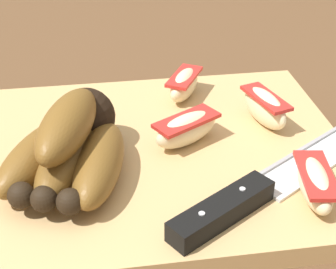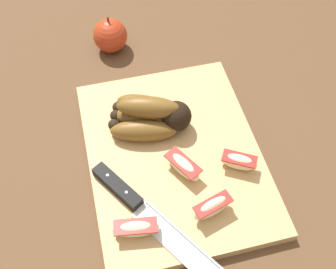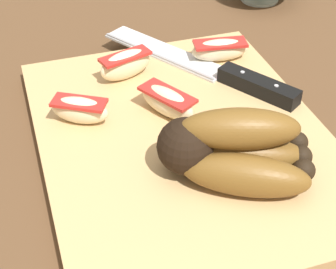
{
  "view_description": "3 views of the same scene",
  "coord_description": "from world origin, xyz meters",
  "px_view_note": "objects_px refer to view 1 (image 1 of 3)",
  "views": [
    {
      "loc": [
        0.02,
        0.43,
        0.3
      ],
      "look_at": [
        -0.04,
        0.03,
        0.04
      ],
      "focal_mm": 55.89,
      "sensor_mm": 36.0,
      "label": 1
    },
    {
      "loc": [
        -0.41,
        0.12,
        0.63
      ],
      "look_at": [
        -0.0,
        0.02,
        0.05
      ],
      "focal_mm": 45.19,
      "sensor_mm": 36.0,
      "label": 2
    },
    {
      "loc": [
        0.4,
        -0.13,
        0.37
      ],
      "look_at": [
        0.0,
        -0.01,
        0.04
      ],
      "focal_mm": 57.67,
      "sensor_mm": 36.0,
      "label": 3
    }
  ],
  "objects_px": {
    "apple_wedge_middle": "(187,129)",
    "apple_wedge_extra": "(184,84)",
    "chefs_knife": "(262,187)",
    "banana_bunch": "(71,146)",
    "apple_wedge_far": "(265,107)",
    "apple_wedge_near": "(315,183)"
  },
  "relations": [
    {
      "from": "apple_wedge_near",
      "to": "apple_wedge_extra",
      "type": "bearing_deg",
      "value": -68.49
    },
    {
      "from": "banana_bunch",
      "to": "apple_wedge_extra",
      "type": "relative_size",
      "value": 2.22
    },
    {
      "from": "chefs_knife",
      "to": "apple_wedge_extra",
      "type": "bearing_deg",
      "value": -79.08
    },
    {
      "from": "apple_wedge_middle",
      "to": "apple_wedge_extra",
      "type": "xyz_separation_m",
      "value": [
        -0.01,
        -0.09,
        0.0
      ]
    },
    {
      "from": "chefs_knife",
      "to": "apple_wedge_near",
      "type": "xyz_separation_m",
      "value": [
        -0.04,
        0.01,
        0.01
      ]
    },
    {
      "from": "apple_wedge_far",
      "to": "apple_wedge_extra",
      "type": "distance_m",
      "value": 0.1
    },
    {
      "from": "chefs_knife",
      "to": "apple_wedge_middle",
      "type": "xyz_separation_m",
      "value": [
        0.05,
        -0.09,
        0.01
      ]
    },
    {
      "from": "apple_wedge_near",
      "to": "apple_wedge_far",
      "type": "bearing_deg",
      "value": -87.95
    },
    {
      "from": "banana_bunch",
      "to": "apple_wedge_middle",
      "type": "bearing_deg",
      "value": -163.67
    },
    {
      "from": "apple_wedge_middle",
      "to": "banana_bunch",
      "type": "bearing_deg",
      "value": 16.33
    },
    {
      "from": "apple_wedge_middle",
      "to": "apple_wedge_extra",
      "type": "height_order",
      "value": "same"
    },
    {
      "from": "chefs_knife",
      "to": "apple_wedge_extra",
      "type": "height_order",
      "value": "apple_wedge_extra"
    },
    {
      "from": "banana_bunch",
      "to": "apple_wedge_far",
      "type": "relative_size",
      "value": 2.06
    },
    {
      "from": "chefs_knife",
      "to": "apple_wedge_extra",
      "type": "xyz_separation_m",
      "value": [
        0.03,
        -0.18,
        0.01
      ]
    },
    {
      "from": "apple_wedge_far",
      "to": "apple_wedge_extra",
      "type": "height_order",
      "value": "apple_wedge_far"
    },
    {
      "from": "chefs_knife",
      "to": "apple_wedge_far",
      "type": "bearing_deg",
      "value": -108.13
    },
    {
      "from": "apple_wedge_near",
      "to": "apple_wedge_middle",
      "type": "height_order",
      "value": "apple_wedge_middle"
    },
    {
      "from": "chefs_knife",
      "to": "apple_wedge_far",
      "type": "relative_size",
      "value": 3.59
    },
    {
      "from": "apple_wedge_near",
      "to": "banana_bunch",
      "type": "bearing_deg",
      "value": -18.59
    },
    {
      "from": "apple_wedge_middle",
      "to": "apple_wedge_far",
      "type": "relative_size",
      "value": 1.05
    },
    {
      "from": "apple_wedge_middle",
      "to": "apple_wedge_extra",
      "type": "distance_m",
      "value": 0.09
    },
    {
      "from": "apple_wedge_middle",
      "to": "apple_wedge_far",
      "type": "xyz_separation_m",
      "value": [
        -0.08,
        -0.02,
        0.0
      ]
    }
  ]
}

